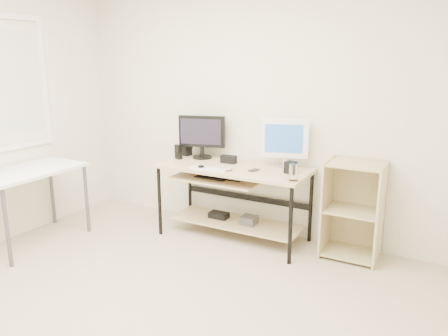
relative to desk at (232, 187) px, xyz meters
The scene contains 16 objects.
room 1.80m from the desk, 93.95° to the right, with size 4.01×4.01×2.62m.
desk is the anchor object (origin of this frame).
side_table 1.97m from the desk, 147.35° to the right, with size 0.60×1.00×0.75m.
shelf_unit 1.19m from the desk, ahead, with size 0.50×0.40×0.90m.
black_monitor 0.67m from the desk, 159.31° to the left, with size 0.49×0.21×0.45m.
white_imac 0.71m from the desk, 20.99° to the left, with size 0.44×0.17×0.48m.
keyboard 0.34m from the desk, 120.65° to the right, with size 0.37×0.10×0.01m, color white.
mouse 0.29m from the desk, 72.58° to the right, with size 0.07×0.11×0.04m, color #AEAEB3.
center_speaker 0.29m from the desk, 131.44° to the left, with size 0.16×0.07×0.08m, color black.
speaker_left 0.76m from the desk, 162.81° to the left, with size 0.12×0.12×0.19m.
speaker_right 0.66m from the desk, ahead, with size 0.09×0.09×0.11m, color black.
audio_controller 0.71m from the desk, behind, with size 0.08×0.05×0.15m, color black.
volume_puck 0.39m from the desk, 133.39° to the right, with size 0.06×0.06×0.03m, color black.
smartphone 0.35m from the desk, 11.24° to the right, with size 0.06×0.11×0.01m, color black.
coaster 0.78m from the desk, 17.28° to the right, with size 0.09×0.09×0.01m, color #AB7C4D.
drinking_glass 0.81m from the desk, 17.28° to the right, with size 0.07×0.07×0.15m, color white.
Camera 1 is at (1.92, -2.05, 1.78)m, focal length 35.00 mm.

